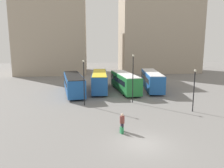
# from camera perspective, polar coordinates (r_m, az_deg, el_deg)

# --- Properties ---
(ground_plane) EXTENTS (160.00, 160.00, 0.00)m
(ground_plane) POSITION_cam_1_polar(r_m,az_deg,el_deg) (18.31, 7.99, -15.17)
(ground_plane) COLOR slate
(building_block_left) EXTENTS (18.00, 15.74, 20.87)m
(building_block_left) POSITION_cam_1_polar(r_m,az_deg,el_deg) (63.86, -15.16, 12.25)
(building_block_left) COLOR tan
(building_block_left) RESTS_ON ground_plane
(building_block_right) EXTENTS (21.69, 12.79, 36.47)m
(building_block_right) POSITION_cam_1_polar(r_m,az_deg,el_deg) (66.95, 12.22, 18.98)
(building_block_right) COLOR tan
(building_block_right) RESTS_ON ground_plane
(bus_0) EXTENTS (4.31, 11.84, 2.98)m
(bus_0) POSITION_cam_1_polar(r_m,az_deg,el_deg) (36.12, -10.02, 0.21)
(bus_0) COLOR #1E56A3
(bus_0) RESTS_ON ground_plane
(bus_1) EXTENTS (3.03, 11.45, 3.11)m
(bus_1) POSITION_cam_1_polar(r_m,az_deg,el_deg) (37.91, -3.27, 0.94)
(bus_1) COLOR #1E56A3
(bus_1) RESTS_ON ground_plane
(bus_2) EXTENTS (3.67, 11.28, 3.03)m
(bus_2) POSITION_cam_1_polar(r_m,az_deg,el_deg) (37.13, 3.34, 0.67)
(bus_2) COLOR #237A38
(bus_2) RESTS_ON ground_plane
(bus_3) EXTENTS (3.85, 11.63, 3.13)m
(bus_3) POSITION_cam_1_polar(r_m,az_deg,el_deg) (39.15, 10.35, 1.09)
(bus_3) COLOR #1E56A3
(bus_3) RESTS_ON ground_plane
(traveler) EXTENTS (0.53, 0.53, 1.67)m
(traveler) POSITION_cam_1_polar(r_m,az_deg,el_deg) (20.19, 2.67, -9.56)
(traveler) COLOR #382D4C
(traveler) RESTS_ON ground_plane
(suitcase) EXTENTS (0.34, 0.43, 0.81)m
(suitcase) POSITION_cam_1_polar(r_m,az_deg,el_deg) (19.96, 2.55, -11.97)
(suitcase) COLOR #28844C
(suitcase) RESTS_ON ground_plane
(lamp_post_0) EXTENTS (0.28, 0.28, 5.91)m
(lamp_post_0) POSITION_cam_1_polar(r_m,az_deg,el_deg) (28.20, -7.35, 1.26)
(lamp_post_0) COLOR black
(lamp_post_0) RESTS_ON ground_plane
(lamp_post_1) EXTENTS (0.28, 0.28, 6.54)m
(lamp_post_1) POSITION_cam_1_polar(r_m,az_deg,el_deg) (29.33, 5.49, 2.29)
(lamp_post_1) COLOR black
(lamp_post_1) RESTS_ON ground_plane
(lamp_post_2) EXTENTS (0.28, 0.28, 5.02)m
(lamp_post_2) POSITION_cam_1_polar(r_m,az_deg,el_deg) (27.13, 20.66, -0.67)
(lamp_post_2) COLOR black
(lamp_post_2) RESTS_ON ground_plane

